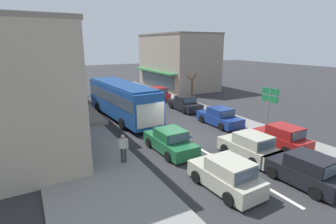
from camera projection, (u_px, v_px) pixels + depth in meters
The scene contains 22 objects.
ground_plane at pixel (179, 136), 19.23m from camera, with size 140.00×140.00×0.00m, color #2D2D30.
lane_centre_line at pixel (155, 122), 22.62m from camera, with size 0.20×28.00×0.01m, color silver.
sidewalk_left at pixel (68, 127), 21.11m from camera, with size 5.20×44.00×0.14m, color gray.
kerb_right at pixel (200, 109), 27.20m from camera, with size 2.80×44.00×0.12m, color gray.
shopfront_corner_near at pixel (11, 96), 13.84m from camera, with size 7.58×7.14×7.86m.
shopfront_mid_block at pixel (13, 76), 20.98m from camera, with size 8.07×9.16×8.20m.
shopfront_far_end at pixel (15, 68), 28.95m from camera, with size 8.98×9.38×7.91m.
building_right_far at pixel (177, 61), 40.18m from camera, with size 8.11×13.06×8.08m.
city_bus at pixel (122, 98), 23.38m from camera, with size 3.15×10.97×3.23m.
sedan_queue_far_back at pixel (170, 141), 16.41m from camera, with size 1.95×4.23×1.47m.
hatchback_behind_bus_mid at pixel (305, 171), 12.54m from camera, with size 1.94×3.77×1.54m.
hatchback_adjacent_lane_lead at pixel (226, 175), 12.09m from camera, with size 1.95×3.77×1.54m.
hatchback_queue_gap_filler at pixel (250, 147), 15.41m from camera, with size 1.88×3.74×1.54m.
parked_hatchback_kerb_front at pixel (281, 138), 16.91m from camera, with size 1.84×3.71×1.54m.
parked_sedan_kerb_second at pixel (220, 117), 21.82m from camera, with size 1.94×4.22×1.47m.
parked_sedan_kerb_third at pixel (185, 104), 26.68m from camera, with size 1.93×4.21×1.47m.
parked_hatchback_kerb_rear at pixel (158, 94), 31.77m from camera, with size 1.88×3.73×1.54m.
traffic_light_downstreet at pixel (71, 73), 34.56m from camera, with size 0.33×0.24×4.20m.
directional_road_sign at pixel (270, 99), 18.93m from camera, with size 0.10×1.40×3.60m.
street_tree_right at pixel (192, 90), 28.29m from camera, with size 1.59×1.42×3.77m.
pedestrian_with_handbag_near at pixel (79, 102), 25.53m from camera, with size 0.63×0.46×1.63m.
pedestrian_browsing_midblock at pixel (123, 147), 14.50m from camera, with size 0.53×0.35×1.63m.
Camera 1 is at (-9.47, -15.51, 6.59)m, focal length 28.00 mm.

